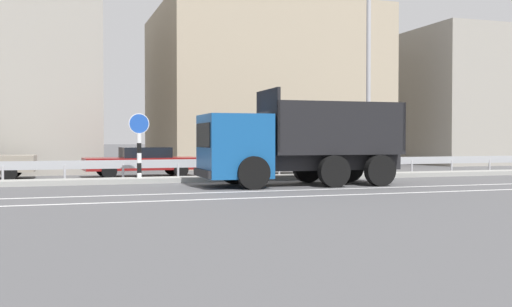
# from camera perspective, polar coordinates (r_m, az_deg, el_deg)

# --- Properties ---
(ground_plane) EXTENTS (320.00, 320.00, 0.00)m
(ground_plane) POSITION_cam_1_polar(r_m,az_deg,el_deg) (20.65, -2.90, -2.98)
(ground_plane) COLOR #4C4C4F
(lane_strip_0) EXTENTS (65.60, 0.16, 0.01)m
(lane_strip_0) POSITION_cam_1_polar(r_m,az_deg,el_deg) (18.80, 6.53, -3.41)
(lane_strip_0) COLOR silver
(lane_strip_0) RESTS_ON ground_plane
(lane_strip_1) EXTENTS (65.60, 0.16, 0.01)m
(lane_strip_1) POSITION_cam_1_polar(r_m,az_deg,el_deg) (17.13, 9.19, -3.88)
(lane_strip_1) COLOR silver
(lane_strip_1) RESTS_ON ground_plane
(median_island) EXTENTS (36.08, 1.10, 0.18)m
(median_island) POSITION_cam_1_polar(r_m,az_deg,el_deg) (22.34, -4.12, -2.42)
(median_island) COLOR gray
(median_island) RESTS_ON ground_plane
(median_guardrail) EXTENTS (65.60, 0.09, 0.78)m
(median_guardrail) POSITION_cam_1_polar(r_m,az_deg,el_deg) (23.62, -4.94, -1.04)
(median_guardrail) COLOR #9EA0A5
(median_guardrail) RESTS_ON ground_plane
(dump_truck) EXTENTS (6.97, 2.77, 3.22)m
(dump_truck) POSITION_cam_1_polar(r_m,az_deg,el_deg) (20.08, 2.07, 0.39)
(dump_truck) COLOR #144C8C
(dump_truck) RESTS_ON ground_plane
(median_road_sign) EXTENTS (0.73, 0.16, 2.49)m
(median_road_sign) POSITION_cam_1_polar(r_m,az_deg,el_deg) (21.78, -11.07, 0.68)
(median_road_sign) COLOR white
(median_road_sign) RESTS_ON ground_plane
(street_lamp_1) EXTENTS (0.71, 2.78, 10.89)m
(street_lamp_1) POSITION_cam_1_polar(r_m,az_deg,el_deg) (25.04, 10.87, 11.58)
(street_lamp_1) COLOR #ADADB2
(street_lamp_1) RESTS_ON ground_plane
(parked_car_4) EXTENTS (4.78, 1.99, 1.23)m
(parked_car_4) POSITION_cam_1_polar(r_m,az_deg,el_deg) (25.31, -10.74, -0.74)
(parked_car_4) COLOR maroon
(parked_car_4) RESTS_ON ground_plane
(parked_car_5) EXTENTS (4.43, 2.14, 1.39)m
(parked_car_5) POSITION_cam_1_polar(r_m,az_deg,el_deg) (26.61, 2.75, -0.48)
(parked_car_5) COLOR black
(parked_car_5) RESTS_ON ground_plane
(background_building_1) EXTENTS (12.55, 11.19, 9.24)m
(background_building_1) POSITION_cam_1_polar(r_m,az_deg,el_deg) (37.04, 0.41, 6.11)
(background_building_1) COLOR tan
(background_building_1) RESTS_ON ground_plane
(background_building_2) EXTENTS (15.27, 8.06, 8.41)m
(background_building_2) POSITION_cam_1_polar(r_m,az_deg,el_deg) (43.61, 23.08, 4.74)
(background_building_2) COLOR gray
(background_building_2) RESTS_ON ground_plane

